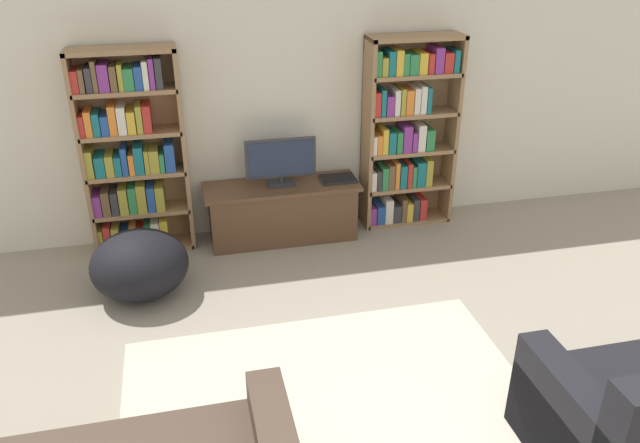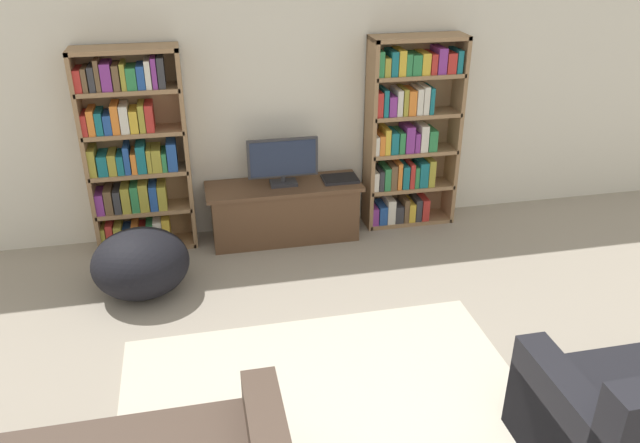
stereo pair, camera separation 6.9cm
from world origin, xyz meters
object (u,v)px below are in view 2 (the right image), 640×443
Objects in this scene: tv_stand at (284,211)px; television at (283,161)px; beanbag_ottoman at (141,263)px; bookshelf_right at (408,134)px; bookshelf_left at (134,155)px; laptop at (340,179)px.

television is at bearing 90.00° from tv_stand.
beanbag_ottoman is at bearing -151.30° from television.
bookshelf_right reaches higher than tv_stand.
bookshelf_left is 1.01m from beanbag_ottoman.
bookshelf_left is 1.27× the size of tv_stand.
bookshelf_right is 1.36m from tv_stand.
tv_stand is 4.34× the size of laptop.
laptop is 1.93m from beanbag_ottoman.
tv_stand is at bearing -90.00° from television.
bookshelf_right is 0.77m from laptop.
bookshelf_left is at bearing 174.89° from television.
television is (-1.20, -0.11, -0.13)m from bookshelf_right.
laptop is at bearing 20.98° from beanbag_ottoman.
bookshelf_left is at bearing 174.88° from tv_stand.
laptop reaches higher than tv_stand.
laptop is 0.43× the size of beanbag_ottoman.
beanbag_ottoman is (-1.78, -0.68, -0.29)m from laptop.
bookshelf_left reaches higher than beanbag_ottoman.
bookshelf_left is 5.51× the size of laptop.
beanbag_ottoman is at bearing -151.32° from tv_stand.
bookshelf_left reaches higher than tv_stand.
bookshelf_left is at bearing -179.98° from bookshelf_right.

